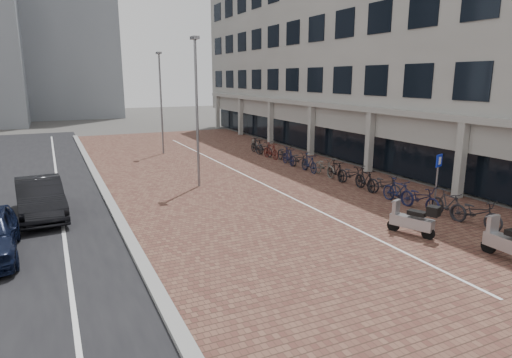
% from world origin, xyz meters
% --- Properties ---
extents(ground, '(140.00, 140.00, 0.00)m').
position_xyz_m(ground, '(0.00, 0.00, 0.00)').
color(ground, '#474442').
rests_on(ground, ground).
extents(plaza_brick, '(14.50, 42.00, 0.04)m').
position_xyz_m(plaza_brick, '(2.00, 12.00, 0.01)').
color(plaza_brick, brown).
rests_on(plaza_brick, ground).
extents(street_asphalt, '(8.00, 50.00, 0.03)m').
position_xyz_m(street_asphalt, '(-9.00, 12.00, 0.01)').
color(street_asphalt, black).
rests_on(street_asphalt, ground).
extents(curb, '(0.35, 42.00, 0.14)m').
position_xyz_m(curb, '(-5.10, 12.00, 0.07)').
color(curb, gray).
rests_on(curb, ground).
extents(lane_line, '(0.12, 44.00, 0.00)m').
position_xyz_m(lane_line, '(-7.00, 12.00, 0.02)').
color(lane_line, white).
rests_on(lane_line, street_asphalt).
extents(parking_line, '(0.10, 30.00, 0.00)m').
position_xyz_m(parking_line, '(2.20, 12.00, 0.04)').
color(parking_line, white).
rests_on(parking_line, plaza_brick).
extents(office_building, '(8.40, 40.00, 15.00)m').
position_xyz_m(office_building, '(12.97, 16.00, 8.44)').
color(office_building, '#A3A39E').
rests_on(office_building, ground).
extents(car_dark, '(1.88, 4.57, 1.47)m').
position_xyz_m(car_dark, '(-7.67, 8.77, 0.74)').
color(car_dark, black).
rests_on(car_dark, ground).
extents(scooter_front, '(1.11, 1.75, 1.15)m').
position_xyz_m(scooter_front, '(3.50, 1.28, 0.58)').
color(scooter_front, '#9B9B9F').
rests_on(scooter_front, ground).
extents(scooter_back, '(0.58, 1.81, 1.24)m').
position_xyz_m(scooter_back, '(4.47, -1.54, 0.62)').
color(scooter_back, '#999A9E').
rests_on(scooter_back, ground).
extents(parking_sign, '(0.47, 0.20, 2.31)m').
position_xyz_m(parking_sign, '(6.24, 2.85, 1.53)').
color(parking_sign, slate).
rests_on(parking_sign, ground).
extents(lamp_near, '(0.12, 0.12, 6.90)m').
position_xyz_m(lamp_near, '(-0.80, 10.77, 3.45)').
color(lamp_near, slate).
rests_on(lamp_near, ground).
extents(lamp_far, '(0.12, 0.12, 6.73)m').
position_xyz_m(lamp_far, '(-0.10, 20.84, 3.37)').
color(lamp_far, gray).
rests_on(lamp_far, ground).
extents(bike_row, '(1.38, 20.46, 1.05)m').
position_xyz_m(bike_row, '(5.98, 10.20, 0.52)').
color(bike_row, black).
rests_on(bike_row, ground).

